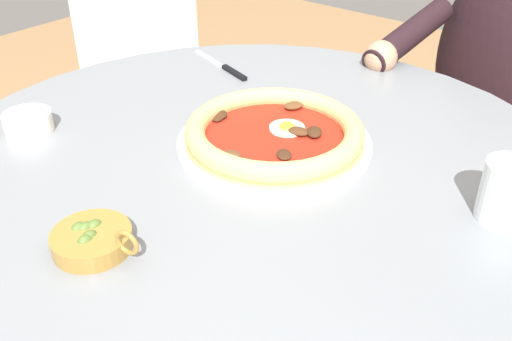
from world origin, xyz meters
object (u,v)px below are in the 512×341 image
(steak_knife, at_px, (227,68))
(olive_pan, at_px, (92,239))
(dining_table, at_px, (251,234))
(cafe_chair_spare_far, at_px, (147,72))
(water_glass, at_px, (507,196))
(ramekin_capers, at_px, (28,122))
(diner_person, at_px, (489,141))
(pizza_on_plate, at_px, (274,134))

(steak_knife, height_order, olive_pan, olive_pan)
(dining_table, xyz_separation_m, cafe_chair_spare_far, (-0.49, -0.82, -0.08))
(water_glass, bearing_deg, dining_table, -74.56)
(ramekin_capers, distance_m, diner_person, 1.06)
(dining_table, relative_size, water_glass, 12.70)
(pizza_on_plate, height_order, olive_pan, olive_pan)
(pizza_on_plate, xyz_separation_m, cafe_chair_spare_far, (-0.43, -0.82, -0.24))
(dining_table, xyz_separation_m, steak_knife, (-0.25, -0.27, 0.15))
(pizza_on_plate, bearing_deg, water_glass, 95.99)
(pizza_on_plate, height_order, ramekin_capers, pizza_on_plate)
(steak_knife, bearing_deg, cafe_chair_spare_far, -113.51)
(steak_knife, bearing_deg, water_glass, 76.25)
(water_glass, distance_m, steak_knife, 0.63)
(pizza_on_plate, distance_m, cafe_chair_spare_far, 0.95)
(pizza_on_plate, distance_m, diner_person, 0.74)
(pizza_on_plate, relative_size, water_glass, 3.82)
(dining_table, relative_size, diner_person, 0.89)
(ramekin_capers, xyz_separation_m, diner_person, (-0.90, 0.49, -0.25))
(dining_table, bearing_deg, olive_pan, -3.42)
(steak_knife, bearing_deg, diner_person, 139.67)
(water_glass, xyz_separation_m, ramekin_capers, (0.26, -0.69, -0.02))
(diner_person, bearing_deg, water_glass, 16.91)
(ramekin_capers, xyz_separation_m, cafe_chair_spare_far, (-0.65, -0.47, -0.24))
(dining_table, distance_m, water_glass, 0.40)
(ramekin_capers, xyz_separation_m, olive_pan, (0.12, 0.33, -0.01))
(pizza_on_plate, distance_m, ramekin_capers, 0.41)
(dining_table, relative_size, cafe_chair_spare_far, 1.21)
(ramekin_capers, relative_size, diner_person, 0.07)
(water_glass, distance_m, olive_pan, 0.52)
(pizza_on_plate, height_order, diner_person, diner_person)
(pizza_on_plate, height_order, cafe_chair_spare_far, cafe_chair_spare_far)
(dining_table, xyz_separation_m, diner_person, (-0.74, 0.15, -0.09))
(diner_person, relative_size, cafe_chair_spare_far, 1.36)
(water_glass, bearing_deg, ramekin_capers, -69.48)
(diner_person, bearing_deg, olive_pan, -9.36)
(water_glass, xyz_separation_m, olive_pan, (0.37, -0.36, -0.02))
(pizza_on_plate, relative_size, cafe_chair_spare_far, 0.36)
(olive_pan, relative_size, diner_person, 0.11)
(dining_table, relative_size, pizza_on_plate, 3.33)
(pizza_on_plate, height_order, water_glass, water_glass)
(dining_table, distance_m, diner_person, 0.76)
(steak_knife, xyz_separation_m, diner_person, (-0.49, 0.42, -0.24))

